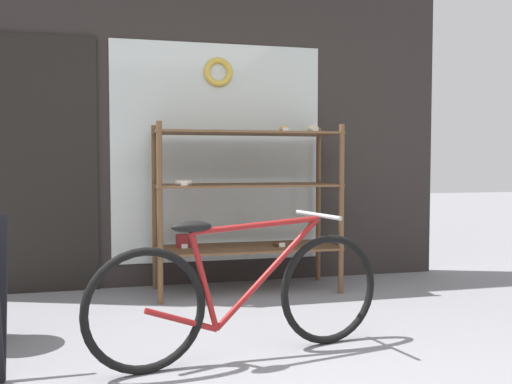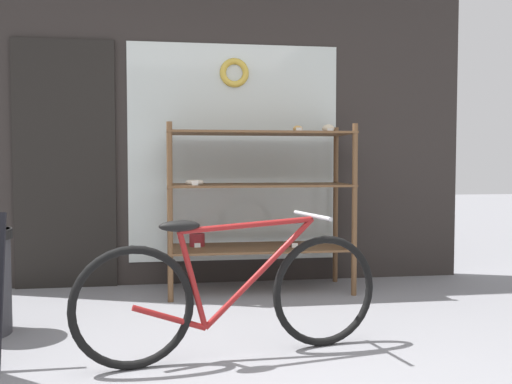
% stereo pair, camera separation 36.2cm
% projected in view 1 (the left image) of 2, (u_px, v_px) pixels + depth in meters
% --- Properties ---
extents(storefront_facade, '(4.59, 0.13, 3.96)m').
position_uv_depth(storefront_facade, '(190.00, 64.00, 4.95)').
color(storefront_facade, '#2D2826').
rests_on(storefront_facade, ground_plane).
extents(display_case, '(1.50, 0.58, 1.39)m').
position_uv_depth(display_case, '(245.00, 193.00, 4.69)').
color(display_case, brown).
rests_on(display_case, ground_plane).
extents(bicycle, '(1.72, 0.52, 0.78)m').
position_uv_depth(bicycle, '(243.00, 295.00, 3.11)').
color(bicycle, black).
rests_on(bicycle, ground_plane).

